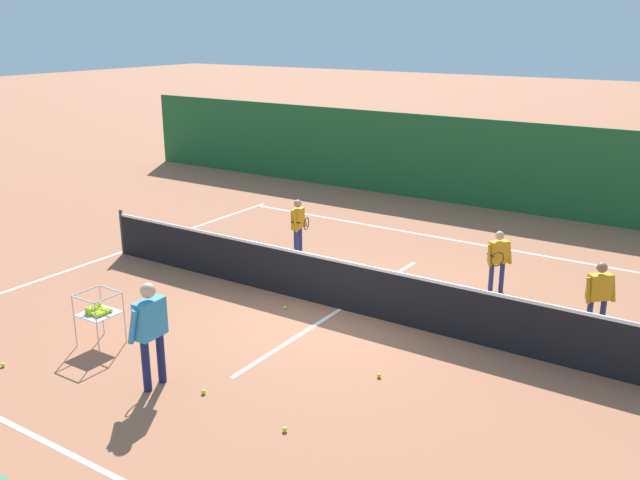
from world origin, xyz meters
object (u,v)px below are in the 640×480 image
Objects in this scene: student_0 at (298,222)px; ball_cart at (98,311)px; tennis_ball_1 at (204,392)px; tennis_ball_7 at (379,376)px; instructor at (150,325)px; tennis_net at (341,284)px; student_1 at (498,256)px; tennis_ball_5 at (3,365)px; tennis_ball_0 at (285,429)px; tennis_ball_2 at (285,308)px; student_2 at (599,292)px.

ball_cart is at bearing -91.26° from student_0.
tennis_ball_1 is 2.61m from tennis_ball_7.
tennis_net is at bearing 78.57° from instructor.
tennis_net is 3.21m from student_1.
ball_cart is at bearing 164.58° from instructor.
tennis_ball_5 is (-5.34, -7.18, -0.73)m from student_1.
tennis_ball_0 is at bearing -4.97° from tennis_ball_1.
tennis_ball_1 is (-2.17, -6.08, -0.73)m from student_1.
instructor is 1.80× the size of ball_cart.
tennis_ball_2 is (-3.00, -2.96, -0.73)m from student_1.
tennis_ball_0 is at bearing -56.47° from student_0.
tennis_net is 5.79m from tennis_ball_5.
tennis_net is 174.36× the size of tennis_ball_5.
tennis_ball_1 is 1.00× the size of tennis_ball_7.
tennis_ball_2 is at bearing 154.20° from tennis_ball_7.
student_0 is 5.57m from ball_cart.
student_0 reaches higher than ball_cart.
student_2 is 1.46× the size of ball_cart.
student_2 reaches higher than tennis_ball_0.
student_0 is at bearing 174.04° from student_2.
student_1 is at bearing 70.34° from tennis_ball_1.
student_0 is 1.03× the size of student_1.
ball_cart is 13.22× the size of tennis_ball_7.
tennis_ball_0 is at bearing -95.79° from student_1.
student_0 is 3.24m from tennis_ball_2.
tennis_ball_1 is (2.54, -0.28, -0.55)m from ball_cart.
tennis_ball_5 is at bearing -168.43° from tennis_ball_0.
student_2 is at bearing 62.92° from tennis_ball_0.
instructor is 2.73m from tennis_ball_5.
tennis_ball_1 is (-4.24, -5.15, -0.75)m from student_2.
tennis_ball_2 and tennis_ball_7 have the same top height.
student_0 is 1.00× the size of student_2.
ball_cart is 13.22× the size of tennis_ball_1.
student_2 is 8.35m from ball_cart.
student_0 reaches higher than tennis_ball_2.
instructor is 2.49m from tennis_ball_0.
student_1 is 7.47m from ball_cart.
instructor reaches higher than ball_cart.
tennis_net is 174.36× the size of tennis_ball_7.
student_2 reaches higher than tennis_net.
student_2 is at bearing -24.23° from student_1.
tennis_ball_2 is 3.01m from tennis_ball_7.
tennis_ball_7 is at bearing 37.43° from instructor.
student_0 is at bearing 123.53° from tennis_ball_0.
instructor is at bearing -142.57° from tennis_ball_7.
student_0 is 4.60m from student_1.
tennis_ball_7 is at bearing 80.07° from tennis_ball_0.
tennis_ball_7 is (5.05, 2.91, 0.00)m from tennis_ball_5.
student_1 is 8.98m from tennis_ball_5.
student_2 is at bearing 40.13° from tennis_ball_5.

